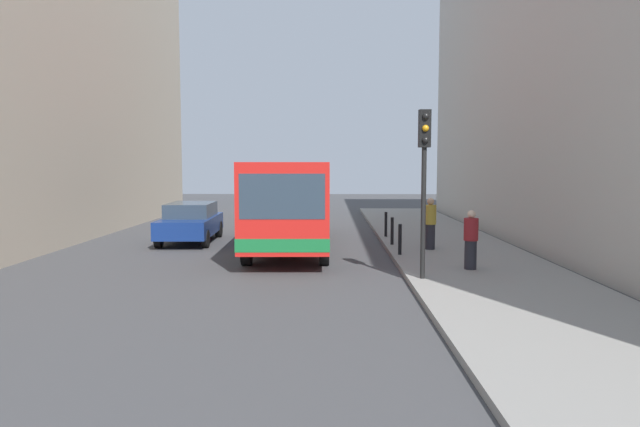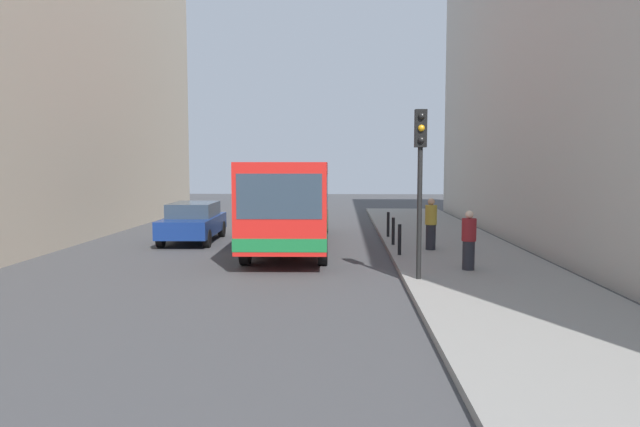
{
  "view_description": "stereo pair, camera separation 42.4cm",
  "coord_description": "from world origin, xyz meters",
  "px_view_note": "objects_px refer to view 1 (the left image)",
  "views": [
    {
      "loc": [
        1.25,
        -16.49,
        2.96
      ],
      "look_at": [
        0.96,
        2.19,
        1.35
      ],
      "focal_mm": 32.64,
      "sensor_mm": 36.0,
      "label": 1
    },
    {
      "loc": [
        1.68,
        -16.48,
        2.96
      ],
      "look_at": [
        0.96,
        2.19,
        1.35
      ],
      "focal_mm": 32.64,
      "sensor_mm": 36.0,
      "label": 2
    }
  ],
  "objects_px": {
    "bollard_near": "(400,239)",
    "pedestrian_mid_sidewalk": "(430,224)",
    "bus": "(291,198)",
    "bollard_mid": "(392,231)",
    "pedestrian_near_signal": "(471,240)",
    "bollard_far": "(386,224)",
    "traffic_light": "(424,162)",
    "car_beside_bus": "(191,221)"
  },
  "relations": [
    {
      "from": "pedestrian_mid_sidewalk",
      "to": "bollard_far",
      "type": "bearing_deg",
      "value": -59.98
    },
    {
      "from": "bus",
      "to": "bollard_near",
      "type": "distance_m",
      "value": 4.73
    },
    {
      "from": "bus",
      "to": "pedestrian_near_signal",
      "type": "height_order",
      "value": "bus"
    },
    {
      "from": "pedestrian_mid_sidewalk",
      "to": "bollard_mid",
      "type": "bearing_deg",
      "value": -32.93
    },
    {
      "from": "traffic_light",
      "to": "pedestrian_mid_sidewalk",
      "type": "distance_m",
      "value": 5.39
    },
    {
      "from": "car_beside_bus",
      "to": "traffic_light",
      "type": "height_order",
      "value": "traffic_light"
    },
    {
      "from": "bollard_near",
      "to": "pedestrian_near_signal",
      "type": "xyz_separation_m",
      "value": [
        1.58,
        -2.48,
        0.31
      ]
    },
    {
      "from": "bollard_near",
      "to": "pedestrian_near_signal",
      "type": "distance_m",
      "value": 2.95
    },
    {
      "from": "car_beside_bus",
      "to": "traffic_light",
      "type": "bearing_deg",
      "value": 132.7
    },
    {
      "from": "car_beside_bus",
      "to": "bollard_near",
      "type": "height_order",
      "value": "car_beside_bus"
    },
    {
      "from": "bus",
      "to": "bollard_near",
      "type": "height_order",
      "value": "bus"
    },
    {
      "from": "bus",
      "to": "pedestrian_mid_sidewalk",
      "type": "distance_m",
      "value": 5.07
    },
    {
      "from": "bollard_far",
      "to": "bollard_mid",
      "type": "bearing_deg",
      "value": -90.0
    },
    {
      "from": "traffic_light",
      "to": "pedestrian_near_signal",
      "type": "relative_size",
      "value": 2.6
    },
    {
      "from": "bollard_mid",
      "to": "bollard_far",
      "type": "relative_size",
      "value": 1.0
    },
    {
      "from": "bus",
      "to": "traffic_light",
      "type": "distance_m",
      "value": 7.72
    },
    {
      "from": "bollard_far",
      "to": "pedestrian_near_signal",
      "type": "height_order",
      "value": "pedestrian_near_signal"
    },
    {
      "from": "bollard_far",
      "to": "pedestrian_mid_sidewalk",
      "type": "bearing_deg",
      "value": -71.31
    },
    {
      "from": "bus",
      "to": "pedestrian_mid_sidewalk",
      "type": "height_order",
      "value": "bus"
    },
    {
      "from": "traffic_light",
      "to": "bollard_mid",
      "type": "relative_size",
      "value": 4.32
    },
    {
      "from": "traffic_light",
      "to": "pedestrian_mid_sidewalk",
      "type": "bearing_deg",
      "value": 78.15
    },
    {
      "from": "traffic_light",
      "to": "bollard_mid",
      "type": "height_order",
      "value": "traffic_light"
    },
    {
      "from": "bus",
      "to": "pedestrian_near_signal",
      "type": "bearing_deg",
      "value": 132.29
    },
    {
      "from": "bollard_near",
      "to": "pedestrian_mid_sidewalk",
      "type": "height_order",
      "value": "pedestrian_mid_sidewalk"
    },
    {
      "from": "pedestrian_mid_sidewalk",
      "to": "bollard_near",
      "type": "bearing_deg",
      "value": 56.54
    },
    {
      "from": "bollard_mid",
      "to": "pedestrian_near_signal",
      "type": "relative_size",
      "value": 0.6
    },
    {
      "from": "bollard_far",
      "to": "pedestrian_near_signal",
      "type": "distance_m",
      "value": 7.13
    },
    {
      "from": "bollard_near",
      "to": "pedestrian_near_signal",
      "type": "relative_size",
      "value": 0.6
    },
    {
      "from": "bus",
      "to": "car_beside_bus",
      "type": "relative_size",
      "value": 2.48
    },
    {
      "from": "car_beside_bus",
      "to": "traffic_light",
      "type": "xyz_separation_m",
      "value": [
        7.51,
        -7.62,
        2.22
      ]
    },
    {
      "from": "bus",
      "to": "pedestrian_mid_sidewalk",
      "type": "relative_size",
      "value": 6.56
    },
    {
      "from": "bollard_near",
      "to": "pedestrian_mid_sidewalk",
      "type": "bearing_deg",
      "value": 45.21
    },
    {
      "from": "bollard_mid",
      "to": "bus",
      "type": "bearing_deg",
      "value": 169.07
    },
    {
      "from": "traffic_light",
      "to": "bollard_near",
      "type": "relative_size",
      "value": 4.32
    },
    {
      "from": "bollard_near",
      "to": "traffic_light",
      "type": "bearing_deg",
      "value": -88.48
    },
    {
      "from": "pedestrian_mid_sidewalk",
      "to": "car_beside_bus",
      "type": "bearing_deg",
      "value": -6.37
    },
    {
      "from": "bus",
      "to": "bollard_far",
      "type": "distance_m",
      "value": 4.03
    },
    {
      "from": "bollard_near",
      "to": "bollard_mid",
      "type": "xyz_separation_m",
      "value": [
        0.0,
        2.23,
        0.0
      ]
    },
    {
      "from": "bus",
      "to": "bollard_far",
      "type": "xyz_separation_m",
      "value": [
        3.56,
        1.55,
        -1.1
      ]
    },
    {
      "from": "bus",
      "to": "bollard_mid",
      "type": "distance_m",
      "value": 3.79
    },
    {
      "from": "traffic_light",
      "to": "pedestrian_mid_sidewalk",
      "type": "relative_size",
      "value": 2.43
    },
    {
      "from": "bollard_mid",
      "to": "car_beside_bus",
      "type": "bearing_deg",
      "value": 167.63
    }
  ]
}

